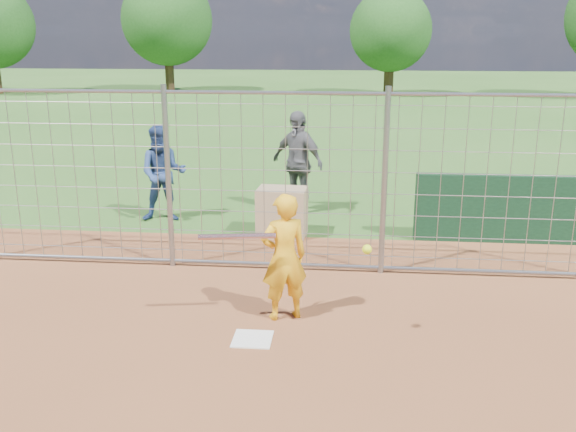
# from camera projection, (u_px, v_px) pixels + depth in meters

# --- Properties ---
(ground) EXTENTS (100.00, 100.00, 0.00)m
(ground) POSITION_uv_depth(u_px,v_px,m) (255.00, 332.00, 7.28)
(ground) COLOR #2D591E
(ground) RESTS_ON ground
(home_plate) EXTENTS (0.43, 0.43, 0.02)m
(home_plate) POSITION_uv_depth(u_px,v_px,m) (252.00, 339.00, 7.09)
(home_plate) COLOR silver
(home_plate) RESTS_ON ground
(dugout_wall) EXTENTS (2.60, 0.20, 1.10)m
(dugout_wall) POSITION_uv_depth(u_px,v_px,m) (497.00, 209.00, 10.26)
(dugout_wall) COLOR #11381E
(dugout_wall) RESTS_ON ground
(batter) EXTENTS (0.66, 0.56, 1.53)m
(batter) POSITION_uv_depth(u_px,v_px,m) (284.00, 257.00, 7.43)
(batter) COLOR #F5AC15
(batter) RESTS_ON ground
(bystander_a) EXTENTS (0.93, 0.78, 1.72)m
(bystander_a) POSITION_uv_depth(u_px,v_px,m) (163.00, 174.00, 11.34)
(bystander_a) COLOR navy
(bystander_a) RESTS_ON ground
(bystander_b) EXTENTS (1.19, 1.01, 1.91)m
(bystander_b) POSITION_uv_depth(u_px,v_px,m) (297.00, 162.00, 11.84)
(bystander_b) COLOR #5B5B60
(bystander_b) RESTS_ON ground
(equipment_bin) EXTENTS (0.84, 0.60, 0.80)m
(equipment_bin) POSITION_uv_depth(u_px,v_px,m) (282.00, 212.00, 10.63)
(equipment_bin) COLOR tan
(equipment_bin) RESTS_ON ground
(equipment_in_play) EXTENTS (1.91, 0.39, 0.11)m
(equipment_in_play) POSITION_uv_depth(u_px,v_px,m) (267.00, 239.00, 7.01)
(equipment_in_play) COLOR silver
(equipment_in_play) RESTS_ON ground
(backstop_fence) EXTENTS (9.08, 0.08, 2.60)m
(backstop_fence) POSITION_uv_depth(u_px,v_px,m) (275.00, 184.00, 8.84)
(backstop_fence) COLOR gray
(backstop_fence) RESTS_ON ground
(tree_line) EXTENTS (44.66, 6.72, 6.48)m
(tree_line) POSITION_uv_depth(u_px,v_px,m) (393.00, 22.00, 32.86)
(tree_line) COLOR #3F2B19
(tree_line) RESTS_ON ground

